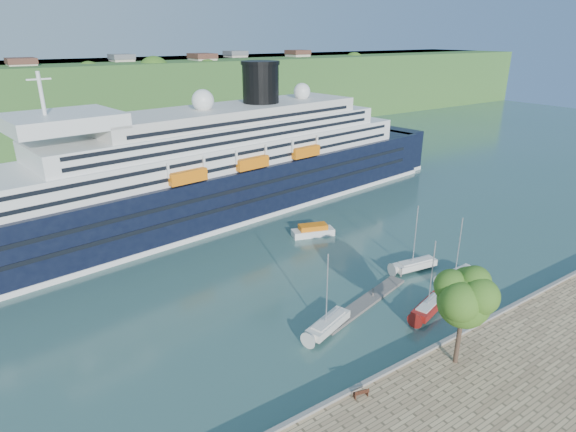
# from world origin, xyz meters

# --- Properties ---
(ground) EXTENTS (400.00, 400.00, 0.00)m
(ground) POSITION_xyz_m (0.00, 0.00, 0.00)
(ground) COLOR #325A53
(ground) RESTS_ON ground
(far_hillside) EXTENTS (400.00, 50.00, 24.00)m
(far_hillside) POSITION_xyz_m (0.00, 145.00, 12.00)
(far_hillside) COLOR #305F26
(far_hillside) RESTS_ON ground
(quay_coping) EXTENTS (220.00, 0.50, 0.30)m
(quay_coping) POSITION_xyz_m (0.00, -0.20, 1.15)
(quay_coping) COLOR slate
(quay_coping) RESTS_ON promenade
(cruise_ship) EXTENTS (125.08, 33.29, 27.80)m
(cruise_ship) POSITION_xyz_m (-2.39, 52.49, 13.90)
(cruise_ship) COLOR black
(cruise_ship) RESTS_ON ground
(park_bench) EXTENTS (1.65, 1.01, 0.99)m
(park_bench) POSITION_xyz_m (-13.08, -1.20, 1.49)
(park_bench) COLOR #4B2315
(park_bench) RESTS_ON promenade
(promenade_tree) EXTENTS (6.92, 6.92, 11.46)m
(promenade_tree) POSITION_xyz_m (-1.62, -2.94, 6.73)
(promenade_tree) COLOR #2A5A17
(promenade_tree) RESTS_ON promenade
(floating_pontoon) EXTENTS (16.83, 6.13, 0.37)m
(floating_pontoon) POSITION_xyz_m (-0.26, 11.83, 0.19)
(floating_pontoon) COLOR slate
(floating_pontoon) RESTS_ON ground
(sailboat_white_near) EXTENTS (7.73, 4.32, 9.64)m
(sailboat_white_near) POSITION_xyz_m (-7.97, 9.83, 4.82)
(sailboat_white_near) COLOR silver
(sailboat_white_near) RESTS_ON ground
(sailboat_red) EXTENTS (7.65, 4.02, 9.52)m
(sailboat_red) POSITION_xyz_m (4.72, 5.68, 4.76)
(sailboat_red) COLOR maroon
(sailboat_red) RESTS_ON ground
(sailboat_white_far) EXTENTS (7.06, 2.01, 9.10)m
(sailboat_white_far) POSITION_xyz_m (14.71, 9.18, 4.55)
(sailboat_white_far) COLOR silver
(sailboat_white_far) RESTS_ON ground
(tender_launch) EXTENTS (7.69, 4.68, 2.01)m
(tender_launch) POSITION_xyz_m (7.82, 33.43, 1.01)
(tender_launch) COLOR orange
(tender_launch) RESTS_ON ground
(sailboat_extra) EXTENTS (7.72, 3.19, 9.67)m
(sailboat_extra) POSITION_xyz_m (12.16, 14.57, 4.84)
(sailboat_extra) COLOR silver
(sailboat_extra) RESTS_ON ground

